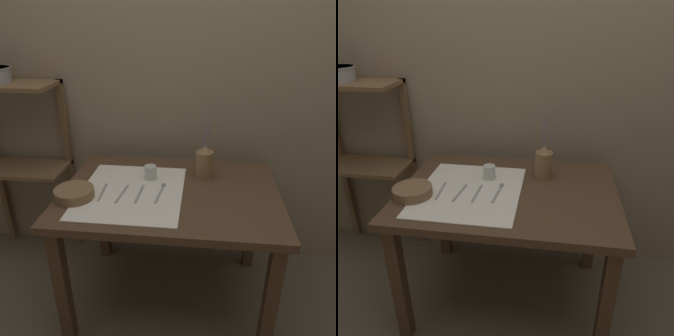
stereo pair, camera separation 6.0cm
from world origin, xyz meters
TOP-DOWN VIEW (x-y plane):
  - ground_plane at (0.00, 0.00)m, footprint 12.00×12.00m
  - stone_wall_back at (0.00, 0.50)m, footprint 7.00×0.06m
  - wooden_table at (0.00, 0.00)m, footprint 1.09×0.79m
  - wooden_shelf_unit at (-0.97, 0.34)m, footprint 0.55×0.29m
  - linen_cloth at (-0.19, -0.04)m, footprint 0.51×0.59m
  - pitcher_with_flowers at (0.17, 0.17)m, footprint 0.09×0.09m
  - wooden_bowl at (-0.45, -0.13)m, footprint 0.19×0.19m
  - glass_tumbler_near at (-0.12, 0.10)m, footprint 0.06×0.06m
  - fork_inner at (-0.33, -0.07)m, footprint 0.02×0.18m
  - knife_center at (-0.23, -0.08)m, footprint 0.03×0.18m
  - fork_outer at (-0.15, -0.07)m, footprint 0.02×0.18m
  - spoon_inner at (-0.04, -0.01)m, footprint 0.04×0.19m

SIDE VIEW (x-z plane):
  - ground_plane at x=0.00m, z-range 0.00..0.00m
  - wooden_table at x=0.00m, z-range 0.26..0.98m
  - linen_cloth at x=-0.19m, z-range 0.72..0.72m
  - fork_inner at x=-0.33m, z-range 0.72..0.73m
  - knife_center at x=-0.23m, z-range 0.72..0.73m
  - fork_outer at x=-0.15m, z-range 0.72..0.73m
  - spoon_inner at x=-0.04m, z-range 0.72..0.74m
  - wooden_bowl at x=-0.45m, z-range 0.72..0.77m
  - glass_tumbler_near at x=-0.12m, z-range 0.72..0.80m
  - pitcher_with_flowers at x=0.17m, z-range 0.61..1.00m
  - wooden_shelf_unit at x=-0.97m, z-range 0.23..1.41m
  - stone_wall_back at x=0.00m, z-range 0.00..2.40m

